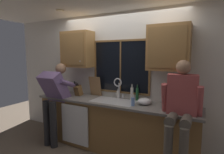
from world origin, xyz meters
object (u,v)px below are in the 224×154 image
person_sitting_on_counter (181,103)px  mixing_bowl (144,101)px  cutting_board (95,86)px  knife_block (78,90)px  bottle_green_glass (132,94)px  bottle_tall_clear (118,94)px  bottle_amber_small (137,94)px  person_standing (54,95)px  soap_dispenser (133,101)px

person_sitting_on_counter → mixing_bowl: bearing=152.8°
mixing_bowl → cutting_board: bearing=171.4°
knife_block → mixing_bowl: bearing=-0.1°
mixing_bowl → bottle_green_glass: size_ratio=0.75×
knife_block → bottle_green_glass: 1.13m
bottle_tall_clear → bottle_amber_small: size_ratio=0.65×
knife_block → cutting_board: 0.36m
bottle_amber_small → person_standing: bearing=-159.5°
cutting_board → bottle_amber_small: cutting_board is taller
knife_block → bottle_amber_small: bearing=8.8°
soap_dispenser → person_sitting_on_counter: bearing=-11.1°
bottle_amber_small → bottle_tall_clear: bearing=-178.1°
bottle_amber_small → mixing_bowl: bearing=-43.9°
person_standing → mixing_bowl: (1.69, 0.37, 0.00)m
person_sitting_on_counter → mixing_bowl: size_ratio=5.42×
bottle_green_glass → mixing_bowl: bearing=-27.2°
mixing_bowl → bottle_green_glass: 0.33m
knife_block → cutting_board: cutting_board is taller
person_sitting_on_counter → soap_dispenser: person_sitting_on_counter is taller
person_standing → mixing_bowl: bearing=12.4°
person_standing → cutting_board: size_ratio=3.97×
person_sitting_on_counter → bottle_tall_clear: size_ratio=6.48×
mixing_bowl → bottle_tall_clear: 0.61m
person_standing → bottle_tall_clear: person_standing is taller
person_standing → mixing_bowl: size_ratio=6.81×
mixing_bowl → soap_dispenser: (-0.14, -0.17, 0.02)m
person_sitting_on_counter → knife_block: 2.03m
cutting_board → person_standing: bearing=-138.2°
knife_block → mixing_bowl: size_ratio=1.38×
mixing_bowl → bottle_amber_small: 0.28m
mixing_bowl → bottle_tall_clear: bottle_tall_clear is taller
knife_block → soap_dispenser: size_ratio=1.69×
knife_block → mixing_bowl: 1.40m
soap_dispenser → bottle_amber_small: size_ratio=0.64×
person_standing → cutting_board: 0.82m
person_sitting_on_counter → cutting_board: (-1.70, 0.48, 0.01)m
mixing_bowl → bottle_amber_small: size_ratio=0.78×
cutting_board → bottle_tall_clear: 0.52m
bottle_amber_small → knife_block: bearing=-171.2°
person_standing → bottle_green_glass: bearing=20.1°
person_standing → knife_block: (0.29, 0.37, 0.06)m
knife_block → cutting_board: bearing=28.1°
mixing_bowl → bottle_amber_small: bottle_amber_small is taller
person_standing → bottle_amber_small: bearing=20.5°
mixing_bowl → bottle_tall_clear: size_ratio=1.20×
bottle_green_glass → bottle_tall_clear: 0.31m
knife_block → bottle_amber_small: (1.20, 0.19, 0.01)m
person_sitting_on_counter → soap_dispenser: bearing=168.9°
knife_block → bottle_tall_clear: size_ratio=1.65×
cutting_board → bottle_amber_small: size_ratio=1.34×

